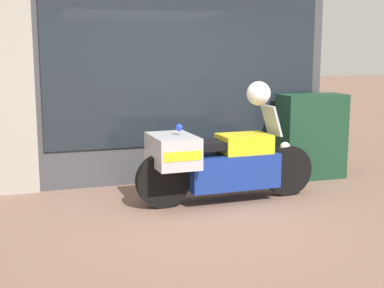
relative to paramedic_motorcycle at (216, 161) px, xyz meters
The scene contains 6 objects.
ground_plane 0.87m from the paramedic_motorcycle, 121.62° to the right, with size 60.00×60.00×0.00m, color #7A5B4C.
shop_building 2.00m from the paramedic_motorcycle, 116.97° to the left, with size 5.08×0.55×3.49m.
window_display 1.44m from the paramedic_motorcycle, 92.05° to the left, with size 3.86×0.30×1.98m.
paramedic_motorcycle is the anchor object (origin of this frame).
utility_cabinet 2.02m from the paramedic_motorcycle, 24.34° to the left, with size 0.98×0.50×1.27m, color #193D28.
white_helmet 1.02m from the paramedic_motorcycle, ahead, with size 0.31×0.31×0.31m, color white.
Camera 1 is at (-1.94, -5.62, 1.92)m, focal length 50.00 mm.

